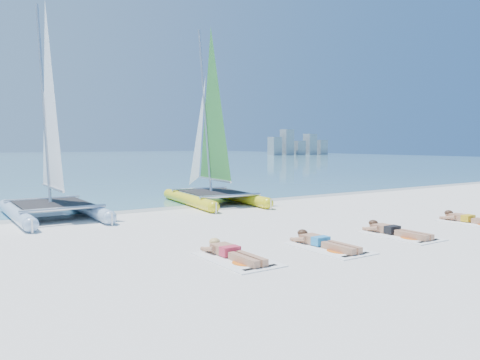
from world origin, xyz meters
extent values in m
plane|color=white|center=(0.00, 0.00, 0.00)|extent=(140.00, 140.00, 0.00)
cube|color=beige|center=(0.00, 5.50, 0.00)|extent=(140.00, 1.40, 0.01)
cube|color=#959DA4|center=(48.00, 62.00, 1.75)|extent=(2.00, 2.00, 3.50)
cube|color=#959DA4|center=(51.00, 62.00, 2.50)|extent=(2.00, 2.00, 5.00)
cube|color=#959DA4|center=(54.00, 62.00, 1.40)|extent=(2.00, 2.00, 2.80)
cube|color=#959DA4|center=(57.00, 62.00, 2.10)|extent=(2.00, 2.00, 4.20)
cube|color=#959DA4|center=(60.00, 62.00, 1.50)|extent=(2.00, 2.00, 3.00)
cylinder|color=silver|center=(-5.20, 5.25, 0.19)|extent=(0.43, 4.41, 0.39)
cone|color=silver|center=(-5.22, 7.68, 0.19)|extent=(0.38, 0.57, 0.37)
cylinder|color=silver|center=(-3.23, 5.27, 0.19)|extent=(0.43, 4.41, 0.39)
cone|color=silver|center=(-3.25, 7.70, 0.19)|extent=(0.38, 0.57, 0.37)
cube|color=black|center=(-4.21, 5.26, 0.42)|extent=(1.92, 2.44, 0.03)
cylinder|color=silver|center=(-4.22, 6.05, 3.45)|extent=(0.10, 1.16, 6.08)
cylinder|color=#FFFA1A|center=(0.43, 5.54, 0.20)|extent=(0.87, 4.44, 0.39)
cone|color=#FFFA1A|center=(0.70, 7.96, 0.20)|extent=(0.43, 0.60, 0.37)
cylinder|color=#FFFA1A|center=(2.39, 5.33, 0.20)|extent=(0.87, 4.44, 0.39)
cone|color=#FFFA1A|center=(2.66, 7.75, 0.20)|extent=(0.43, 0.60, 0.37)
cube|color=black|center=(1.41, 5.43, 0.42)|extent=(2.16, 2.62, 0.03)
cylinder|color=silver|center=(1.50, 6.22, 3.46)|extent=(0.22, 1.17, 6.09)
cube|color=white|center=(-2.44, -1.99, 0.01)|extent=(1.00, 1.85, 0.02)
cube|color=tan|center=(-2.44, -1.56, 0.12)|extent=(0.36, 0.55, 0.17)
cube|color=#D4314B|center=(-2.44, -1.76, 0.12)|extent=(0.37, 0.22, 0.17)
cube|color=tan|center=(-2.44, -2.36, 0.09)|extent=(0.31, 0.85, 0.13)
sphere|color=tan|center=(-2.44, -1.19, 0.16)|extent=(0.21, 0.21, 0.21)
ellipsoid|color=#E8BB6D|center=(-2.44, -1.18, 0.20)|extent=(0.22, 0.24, 0.15)
cube|color=white|center=(-0.33, -2.25, 0.01)|extent=(1.00, 1.85, 0.02)
cube|color=tan|center=(-0.33, -1.82, 0.12)|extent=(0.36, 0.55, 0.17)
cube|color=#2890D7|center=(-0.33, -2.02, 0.12)|extent=(0.37, 0.22, 0.17)
cube|color=tan|center=(-0.33, -2.62, 0.09)|extent=(0.31, 0.85, 0.13)
sphere|color=tan|center=(-0.33, -1.45, 0.16)|extent=(0.21, 0.21, 0.21)
ellipsoid|color=#3A2215|center=(-0.33, -1.44, 0.20)|extent=(0.22, 0.24, 0.15)
cube|color=white|center=(2.01, -2.24, 0.01)|extent=(1.00, 1.85, 0.02)
cube|color=tan|center=(2.01, -1.81, 0.12)|extent=(0.36, 0.55, 0.17)
cube|color=black|center=(2.01, -2.01, 0.12)|extent=(0.37, 0.22, 0.17)
cube|color=tan|center=(2.01, -2.61, 0.09)|extent=(0.31, 0.85, 0.13)
sphere|color=tan|center=(2.01, -1.44, 0.16)|extent=(0.21, 0.21, 0.21)
ellipsoid|color=#3A2215|center=(2.01, -1.43, 0.20)|extent=(0.22, 0.24, 0.15)
cube|color=white|center=(5.18, -2.27, 0.01)|extent=(1.00, 1.85, 0.02)
cube|color=tan|center=(5.18, -1.84, 0.12)|extent=(0.36, 0.55, 0.17)
cube|color=gold|center=(5.18, -2.04, 0.12)|extent=(0.37, 0.22, 0.17)
sphere|color=tan|center=(5.18, -1.47, 0.16)|extent=(0.21, 0.21, 0.21)
ellipsoid|color=#3A2215|center=(5.18, -1.46, 0.20)|extent=(0.22, 0.24, 0.15)
camera|label=1|loc=(-7.15, -9.23, 2.17)|focal=35.00mm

